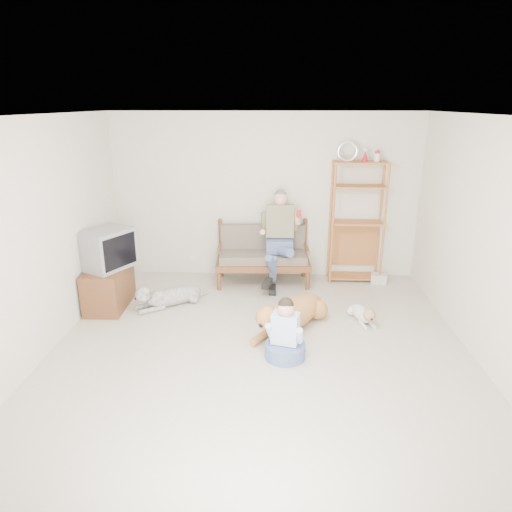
{
  "coord_description": "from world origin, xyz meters",
  "views": [
    {
      "loc": [
        0.15,
        -4.66,
        2.82
      ],
      "look_at": [
        -0.08,
        1.0,
        0.91
      ],
      "focal_mm": 32.0,
      "sensor_mm": 36.0,
      "label": 1
    }
  ],
  "objects_px": {
    "loveseat": "(263,253)",
    "golden_retriever": "(290,315)",
    "etagere": "(357,221)",
    "tv_stand": "(108,287)"
  },
  "relations": [
    {
      "from": "tv_stand",
      "to": "etagere",
      "type": "bearing_deg",
      "value": 17.36
    },
    {
      "from": "etagere",
      "to": "golden_retriever",
      "type": "xyz_separation_m",
      "value": [
        -1.11,
        -1.84,
        -0.8
      ]
    },
    {
      "from": "etagere",
      "to": "tv_stand",
      "type": "bearing_deg",
      "value": -161.75
    },
    {
      "from": "etagere",
      "to": "loveseat",
      "type": "bearing_deg",
      "value": -174.09
    },
    {
      "from": "loveseat",
      "to": "tv_stand",
      "type": "relative_size",
      "value": 1.69
    },
    {
      "from": "etagere",
      "to": "golden_retriever",
      "type": "relative_size",
      "value": 1.53
    },
    {
      "from": "etagere",
      "to": "golden_retriever",
      "type": "height_order",
      "value": "etagere"
    },
    {
      "from": "loveseat",
      "to": "etagere",
      "type": "bearing_deg",
      "value": 3.13
    },
    {
      "from": "loveseat",
      "to": "golden_retriever",
      "type": "relative_size",
      "value": 1.03
    },
    {
      "from": "loveseat",
      "to": "golden_retriever",
      "type": "bearing_deg",
      "value": -79.74
    }
  ]
}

